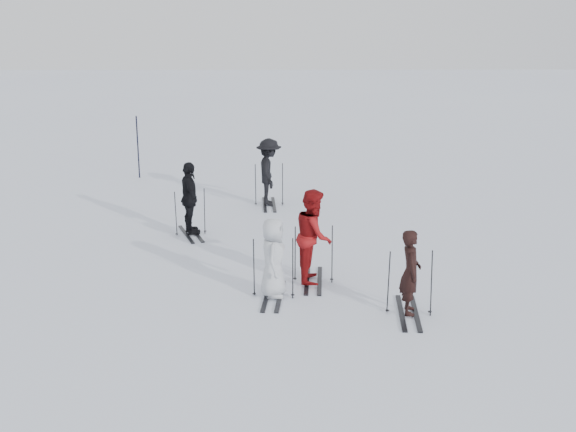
% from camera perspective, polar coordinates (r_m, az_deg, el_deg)
% --- Properties ---
extents(ground, '(120.00, 120.00, 0.00)m').
position_cam_1_polar(ground, '(15.96, 0.02, -4.43)').
color(ground, silver).
rests_on(ground, ground).
extents(skier_near_dark, '(0.44, 0.62, 1.63)m').
position_cam_1_polar(skier_near_dark, '(13.71, 9.65, -4.49)').
color(skier_near_dark, black).
rests_on(skier_near_dark, ground).
extents(skier_red, '(0.80, 1.00, 1.98)m').
position_cam_1_polar(skier_red, '(15.10, 2.05, -1.66)').
color(skier_red, maroon).
rests_on(skier_red, ground).
extents(skier_grey, '(0.57, 0.82, 1.60)m').
position_cam_1_polar(skier_grey, '(14.33, -1.17, -3.41)').
color(skier_grey, '#B6BBC1').
rests_on(skier_grey, ground).
extents(skier_uphill_left, '(0.79, 1.18, 1.87)m').
position_cam_1_polar(skier_uphill_left, '(18.54, -7.77, 1.31)').
color(skier_uphill_left, black).
rests_on(skier_uphill_left, ground).
extents(skier_uphill_far, '(0.80, 1.31, 1.97)m').
position_cam_1_polar(skier_uphill_far, '(21.25, -1.51, 3.44)').
color(skier_uphill_far, black).
rests_on(skier_uphill_far, ground).
extents(skis_near_dark, '(1.85, 1.08, 1.30)m').
position_cam_1_polar(skis_near_dark, '(13.76, 9.62, -5.13)').
color(skis_near_dark, black).
rests_on(skis_near_dark, ground).
extents(skis_red, '(1.79, 1.02, 1.27)m').
position_cam_1_polar(skis_red, '(15.21, 2.04, -2.93)').
color(skis_red, black).
rests_on(skis_red, ground).
extents(skis_grey, '(1.81, 1.06, 1.27)m').
position_cam_1_polar(skis_grey, '(14.38, -1.17, -4.04)').
color(skis_grey, black).
rests_on(skis_grey, ground).
extents(skis_uphill_left, '(1.87, 1.39, 1.22)m').
position_cam_1_polar(skis_uphill_left, '(18.62, -7.73, 0.35)').
color(skis_uphill_left, black).
rests_on(skis_uphill_left, ground).
extents(skis_uphill_far, '(1.83, 1.04, 1.30)m').
position_cam_1_polar(skis_uphill_far, '(21.33, -1.51, 2.56)').
color(skis_uphill_far, black).
rests_on(skis_uphill_far, ground).
extents(piste_marker, '(0.05, 0.05, 2.15)m').
position_cam_1_polar(piste_marker, '(25.42, -11.78, 5.35)').
color(piste_marker, black).
rests_on(piste_marker, ground).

